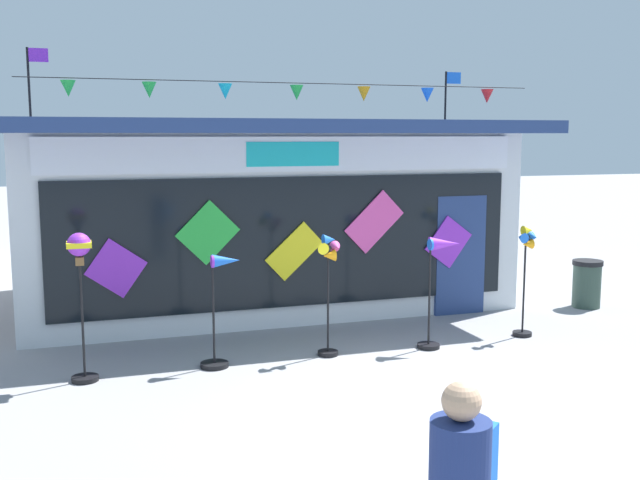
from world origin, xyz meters
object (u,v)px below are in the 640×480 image
object	(u,v)px
kite_shop_building	(258,210)
wind_spinner_right	(526,264)
wind_spinner_left	(220,305)
wind_spinner_center_right	(440,271)
wind_spinner_center_left	(329,274)
trash_bin	(587,283)
wind_spinner_far_left	(80,272)

from	to	relation	value
kite_shop_building	wind_spinner_right	xyz separation A→B (m)	(3.14, -3.83, -0.54)
wind_spinner_left	wind_spinner_center_right	bearing A→B (deg)	-1.67
wind_spinner_center_left	wind_spinner_right	xyz separation A→B (m)	(3.11, 0.03, -0.05)
wind_spinner_left	trash_bin	bearing A→B (deg)	11.16
wind_spinner_center_left	wind_spinner_center_right	xyz separation A→B (m)	(1.62, -0.09, -0.04)
wind_spinner_far_left	trash_bin	size ratio (longest dim) A/B	2.21
wind_spinner_center_left	wind_spinner_center_right	distance (m)	1.62
wind_spinner_left	wind_spinner_center_left	bearing A→B (deg)	-0.01
wind_spinner_right	trash_bin	distance (m)	2.59
wind_spinner_center_left	trash_bin	size ratio (longest dim) A/B	2.03
wind_spinner_center_left	trash_bin	distance (m)	5.46
trash_bin	wind_spinner_center_left	bearing A→B (deg)	-165.79
wind_spinner_left	trash_bin	distance (m)	6.87
kite_shop_building	wind_spinner_left	bearing A→B (deg)	-110.65
wind_spinner_left	kite_shop_building	bearing A→B (deg)	69.35
trash_bin	wind_spinner_left	bearing A→B (deg)	-168.84
wind_spinner_left	wind_spinner_center_left	xyz separation A→B (m)	(1.48, -0.00, 0.32)
wind_spinner_right	wind_spinner_far_left	bearing A→B (deg)	-179.31
wind_spinner_far_left	wind_spinner_center_right	bearing A→B (deg)	-0.48
wind_spinner_far_left	wind_spinner_center_left	world-z (taller)	wind_spinner_far_left
wind_spinner_center_left	trash_bin	world-z (taller)	wind_spinner_center_left
kite_shop_building	wind_spinner_right	world-z (taller)	kite_shop_building
wind_spinner_center_left	wind_spinner_center_right	bearing A→B (deg)	-3.19
wind_spinner_left	wind_spinner_center_right	distance (m)	3.12
wind_spinner_far_left	wind_spinner_center_right	distance (m)	4.81
wind_spinner_far_left	trash_bin	world-z (taller)	wind_spinner_far_left
trash_bin	wind_spinner_right	bearing A→B (deg)	-148.64
wind_spinner_right	trash_bin	xyz separation A→B (m)	(2.13, 1.30, -0.68)
wind_spinner_far_left	wind_spinner_right	distance (m)	6.30
wind_spinner_right	trash_bin	world-z (taller)	wind_spinner_right
wind_spinner_center_right	wind_spinner_right	size ratio (longest dim) A/B	0.95
wind_spinner_far_left	wind_spinner_right	size ratio (longest dim) A/B	1.10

